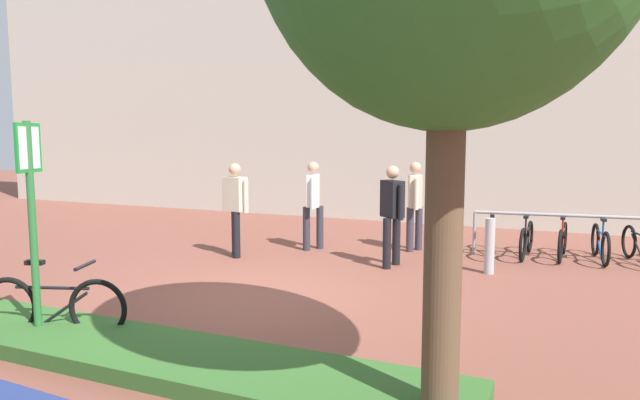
{
  "coord_description": "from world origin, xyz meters",
  "views": [
    {
      "loc": [
        3.85,
        -6.57,
        2.2
      ],
      "look_at": [
        -0.04,
        2.39,
        1.09
      ],
      "focal_mm": 31.42,
      "sensor_mm": 36.0,
      "label": 1
    }
  ],
  "objects": [
    {
      "name": "person_suited_navy",
      "position": [
        1.25,
        2.47,
        0.98
      ],
      "size": [
        0.48,
        0.49,
        1.72
      ],
      "color": "black",
      "rests_on": "ground"
    },
    {
      "name": "bollard_steel",
      "position": [
        2.83,
        2.63,
        0.45
      ],
      "size": [
        0.16,
        0.16,
        0.9
      ],
      "primitive_type": "cylinder",
      "color": "#ADADB2",
      "rests_on": "ground"
    },
    {
      "name": "bike_at_sign",
      "position": [
        -1.23,
        -2.25,
        0.35
      ],
      "size": [
        1.61,
        0.63,
        0.86
      ],
      "color": "black",
      "rests_on": "ground"
    },
    {
      "name": "ground_plane",
      "position": [
        0.0,
        0.0,
        0.0
      ],
      "size": [
        60.0,
        60.0,
        0.0
      ],
      "primitive_type": "plane",
      "color": "brown"
    },
    {
      "name": "person_shirt_blue",
      "position": [
        -1.61,
        2.12,
        0.98
      ],
      "size": [
        0.6,
        0.34,
        1.72
      ],
      "color": "black",
      "rests_on": "ground"
    },
    {
      "name": "person_shirt_white",
      "position": [
        -0.57,
        3.28,
        0.98
      ],
      "size": [
        0.37,
        0.57,
        1.72
      ],
      "color": "#2D2D38",
      "rests_on": "ground"
    },
    {
      "name": "building_facade",
      "position": [
        0.0,
        7.99,
        5.0
      ],
      "size": [
        28.0,
        1.2,
        10.0
      ],
      "primitive_type": "cube",
      "color": "beige",
      "rests_on": "ground"
    },
    {
      "name": "bike_rack_cluster",
      "position": [
        4.22,
        4.31,
        0.35
      ],
      "size": [
        3.74,
        1.89,
        0.83
      ],
      "color": "#99999E",
      "rests_on": "ground"
    },
    {
      "name": "parking_sign_post",
      "position": [
        -1.29,
        -2.41,
        1.55
      ],
      "size": [
        0.1,
        0.36,
        2.36
      ],
      "color": "#2D7238",
      "rests_on": "ground"
    },
    {
      "name": "planter_strip",
      "position": [
        -0.1,
        -2.41,
        0.08
      ],
      "size": [
        7.0,
        1.1,
        0.16
      ],
      "primitive_type": "cube",
      "color": "#336028",
      "rests_on": "ground"
    },
    {
      "name": "person_casual_tan",
      "position": [
        1.28,
        3.94,
        0.98
      ],
      "size": [
        0.36,
        0.58,
        1.72
      ],
      "color": "#383342",
      "rests_on": "ground"
    }
  ]
}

